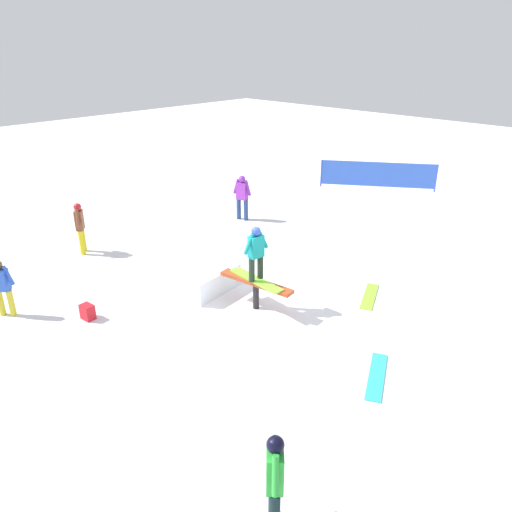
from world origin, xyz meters
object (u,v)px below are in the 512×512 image
at_px(main_rider_on_rail, 256,256).
at_px(bystander_purple, 242,195).
at_px(bystander_blue, 2,285).
at_px(loose_snowboard_white, 497,359).
at_px(rail_feature, 256,285).
at_px(bystander_brown, 80,225).
at_px(loose_snowboard_cyan, 377,376).
at_px(loose_snowboard_lime, 369,296).
at_px(bystander_green, 275,478).
at_px(backpack_on_snow, 87,312).

bearing_deg(main_rider_on_rail, bystander_purple, 143.55).
bearing_deg(bystander_blue, bystander_purple, 56.63).
distance_m(bystander_blue, loose_snowboard_white, 10.30).
relative_size(rail_feature, bystander_brown, 1.27).
bearing_deg(loose_snowboard_cyan, loose_snowboard_lime, -171.62).
bearing_deg(rail_feature, bystander_purple, 131.26).
height_order(bystander_purple, loose_snowboard_lime, bystander_purple).
height_order(bystander_green, bystander_blue, bystander_green).
relative_size(bystander_purple, loose_snowboard_white, 1.18).
relative_size(rail_feature, loose_snowboard_cyan, 1.30).
bearing_deg(backpack_on_snow, loose_snowboard_lime, -132.35).
bearing_deg(main_rider_on_rail, bystander_green, -38.49).
xyz_separation_m(rail_feature, bystander_blue, (-3.77, -4.03, 0.16)).
bearing_deg(bystander_purple, backpack_on_snow, -88.36).
height_order(rail_feature, bystander_green, bystander_green).
distance_m(bystander_brown, backpack_on_snow, 3.93).
relative_size(bystander_brown, bystander_blue, 1.11).
relative_size(main_rider_on_rail, bystander_brown, 1.05).
bearing_deg(backpack_on_snow, main_rider_on_rail, -134.02).
xyz_separation_m(main_rider_on_rail, bystander_green, (3.98, -3.84, -0.50)).
bearing_deg(loose_snowboard_lime, bystander_green, 177.33).
bearing_deg(loose_snowboard_lime, backpack_on_snow, 118.56).
xyz_separation_m(rail_feature, bystander_brown, (-5.78, -1.10, 0.25)).
distance_m(bystander_purple, loose_snowboard_white, 9.55).
relative_size(bystander_blue, loose_snowboard_cyan, 0.92).
xyz_separation_m(bystander_blue, loose_snowboard_white, (8.50, 5.78, -0.73)).
relative_size(rail_feature, bystander_green, 1.31).
bearing_deg(backpack_on_snow, bystander_green, 166.42).
relative_size(main_rider_on_rail, bystander_blue, 1.17).
xyz_separation_m(bystander_purple, loose_snowboard_lime, (6.09, -1.79, -0.84)).
relative_size(rail_feature, loose_snowboard_lime, 1.41).
bearing_deg(loose_snowboard_lime, bystander_brown, 90.43).
distance_m(bystander_green, loose_snowboard_white, 5.69).
bearing_deg(loose_snowboard_lime, main_rider_on_rail, 120.80).
xyz_separation_m(main_rider_on_rail, loose_snowboard_cyan, (3.33, -0.30, -1.30)).
relative_size(bystander_purple, loose_snowboard_lime, 1.13).
bearing_deg(loose_snowboard_white, loose_snowboard_lime, -35.85).
xyz_separation_m(loose_snowboard_cyan, backpack_on_snow, (-5.67, -2.58, 0.16)).
bearing_deg(bystander_purple, bystander_blue, -100.51).
height_order(bystander_purple, loose_snowboard_cyan, bystander_purple).
bearing_deg(loose_snowboard_white, loose_snowboard_cyan, 29.16).
height_order(bystander_blue, loose_snowboard_white, bystander_blue).
relative_size(rail_feature, bystander_purple, 1.24).
xyz_separation_m(bystander_purple, loose_snowboard_white, (9.23, -2.30, -0.84)).
bearing_deg(bystander_green, rail_feature, 3.11).
xyz_separation_m(bystander_brown, loose_snowboard_lime, (7.37, 3.36, -0.82)).
relative_size(bystander_green, backpack_on_snow, 4.23).
height_order(bystander_green, bystander_purple, bystander_purple).
height_order(rail_feature, backpack_on_snow, rail_feature).
height_order(bystander_brown, loose_snowboard_cyan, bystander_brown).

